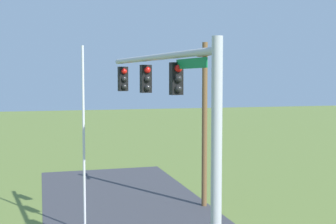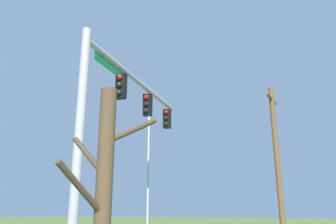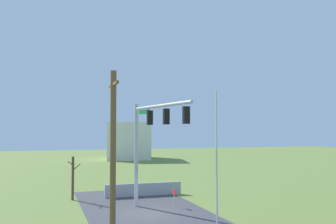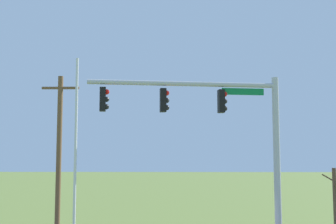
% 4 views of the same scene
% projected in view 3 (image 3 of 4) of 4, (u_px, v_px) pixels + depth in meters
% --- Properties ---
extents(ground_plane, '(160.00, 160.00, 0.00)m').
position_uv_depth(ground_plane, '(148.00, 213.00, 24.28)').
color(ground_plane, olive).
extents(sidewalk_corner, '(6.00, 6.00, 0.01)m').
position_uv_depth(sidewalk_corner, '(133.00, 204.00, 27.50)').
color(sidewalk_corner, '#B7B5AD').
rests_on(sidewalk_corner, ground_plane).
extents(retaining_fence, '(0.20, 6.45, 1.04)m').
position_uv_depth(retaining_fence, '(144.00, 190.00, 30.75)').
color(retaining_fence, '#A8A8AD').
rests_on(retaining_fence, ground_plane).
extents(signal_mast, '(7.90, 1.42, 7.30)m').
position_uv_depth(signal_mast, '(150.00, 133.00, 24.74)').
color(signal_mast, '#B2B5BA').
rests_on(signal_mast, ground_plane).
extents(flagpole, '(0.10, 0.10, 7.58)m').
position_uv_depth(flagpole, '(217.00, 160.00, 20.12)').
color(flagpole, silver).
rests_on(flagpole, ground_plane).
extents(utility_pole, '(1.90, 0.26, 8.02)m').
position_uv_depth(utility_pole, '(113.00, 159.00, 16.11)').
color(utility_pole, brown).
rests_on(utility_pole, ground_plane).
extents(bare_tree, '(1.27, 1.02, 3.36)m').
position_uv_depth(bare_tree, '(73.00, 177.00, 28.98)').
color(bare_tree, brown).
rests_on(bare_tree, ground_plane).
extents(open_sign, '(0.56, 0.04, 1.22)m').
position_uv_depth(open_sign, '(174.00, 194.00, 26.23)').
color(open_sign, silver).
rests_on(open_sign, ground_plane).
extents(distant_building, '(11.02, 9.48, 6.82)m').
position_uv_depth(distant_building, '(128.00, 141.00, 70.41)').
color(distant_building, silver).
rests_on(distant_building, ground_plane).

